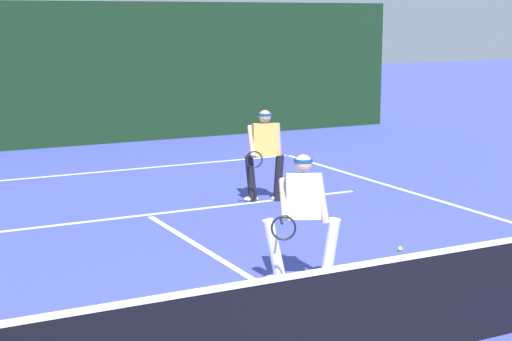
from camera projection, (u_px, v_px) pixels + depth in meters
name	position (u px, v px, depth m)	size (l,w,h in m)	color
court_line_baseline_far	(80.00, 174.00, 16.97)	(9.85, 0.10, 0.01)	white
court_line_service	(147.00, 215.00, 13.47)	(8.03, 0.10, 0.01)	white
court_line_centre	(237.00, 270.00, 10.55)	(0.10, 6.40, 0.01)	white
tennis_net	(389.00, 309.00, 7.66)	(10.80, 0.09, 1.11)	#1E4723
player_near	(302.00, 213.00, 9.92)	(1.09, 0.86, 1.59)	silver
player_far	(265.00, 151.00, 14.32)	(0.97, 0.84, 1.61)	black
tennis_ball	(400.00, 249.00, 11.39)	(0.07, 0.07, 0.07)	#D1E033
back_fence_windscreen	(35.00, 76.00, 19.90)	(20.40, 0.12, 3.56)	black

